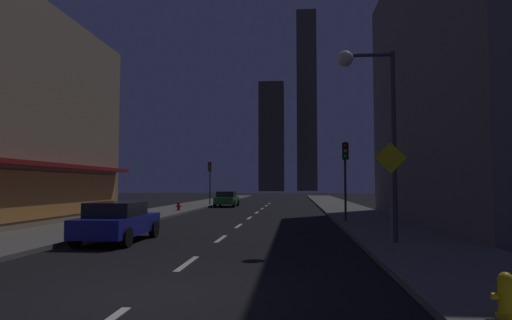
# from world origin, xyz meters

# --- Properties ---
(ground_plane) EXTENTS (78.00, 136.00, 0.10)m
(ground_plane) POSITION_xyz_m (0.00, 32.00, -0.05)
(ground_plane) COLOR black
(sidewalk_right) EXTENTS (4.00, 76.00, 0.15)m
(sidewalk_right) POSITION_xyz_m (7.00, 32.00, 0.07)
(sidewalk_right) COLOR #605E59
(sidewalk_right) RESTS_ON ground
(sidewalk_left) EXTENTS (4.00, 76.00, 0.15)m
(sidewalk_left) POSITION_xyz_m (-7.00, 32.00, 0.07)
(sidewalk_left) COLOR #605E59
(sidewalk_left) RESTS_ON ground
(lane_marking_center) EXTENTS (0.16, 43.80, 0.01)m
(lane_marking_center) POSITION_xyz_m (0.00, 18.80, 0.01)
(lane_marking_center) COLOR silver
(lane_marking_center) RESTS_ON ground
(building_apartment_right) EXTENTS (11.00, 20.00, 15.53)m
(building_apartment_right) POSITION_xyz_m (14.50, 16.00, 7.76)
(building_apartment_right) COLOR slate
(building_apartment_right) RESTS_ON ground
(skyscraper_distant_tall) EXTENTS (8.05, 7.24, 35.40)m
(skyscraper_distant_tall) POSITION_xyz_m (-4.71, 132.26, 17.70)
(skyscraper_distant_tall) COLOR #3D3A2E
(skyscraper_distant_tall) RESTS_ON ground
(skyscraper_distant_mid) EXTENTS (6.72, 5.85, 61.76)m
(skyscraper_distant_mid) POSITION_xyz_m (6.96, 138.98, 30.88)
(skyscraper_distant_mid) COLOR #474435
(skyscraper_distant_mid) RESTS_ON ground
(car_parked_near) EXTENTS (1.98, 4.24, 1.45)m
(car_parked_near) POSITION_xyz_m (-3.60, 7.20, 0.74)
(car_parked_near) COLOR navy
(car_parked_near) RESTS_ON ground
(car_parked_far) EXTENTS (1.98, 4.24, 1.45)m
(car_parked_far) POSITION_xyz_m (-3.60, 32.38, 0.74)
(car_parked_far) COLOR #1E722D
(car_parked_far) RESTS_ON ground
(fire_hydrant_yellow_near) EXTENTS (0.42, 0.30, 0.65)m
(fire_hydrant_yellow_near) POSITION_xyz_m (5.90, -1.38, 0.45)
(fire_hydrant_yellow_near) COLOR yellow
(fire_hydrant_yellow_near) RESTS_ON sidewalk_right
(fire_hydrant_far_left) EXTENTS (0.42, 0.30, 0.65)m
(fire_hydrant_far_left) POSITION_xyz_m (-5.90, 23.84, 0.45)
(fire_hydrant_far_left) COLOR red
(fire_hydrant_far_left) RESTS_ON sidewalk_left
(traffic_light_near_right) EXTENTS (0.32, 0.48, 4.20)m
(traffic_light_near_right) POSITION_xyz_m (5.50, 15.00, 3.19)
(traffic_light_near_right) COLOR #2D2D2D
(traffic_light_near_right) RESTS_ON sidewalk_right
(traffic_light_far_left) EXTENTS (0.32, 0.48, 4.20)m
(traffic_light_far_left) POSITION_xyz_m (-5.50, 33.70, 3.19)
(traffic_light_far_left) COLOR #2D2D2D
(traffic_light_far_left) RESTS_ON sidewalk_left
(street_lamp_right) EXTENTS (1.96, 0.56, 6.58)m
(street_lamp_right) POSITION_xyz_m (5.38, 6.86, 5.07)
(street_lamp_right) COLOR #38383D
(street_lamp_right) RESTS_ON sidewalk_right
(pedestrian_crossing_sign) EXTENTS (0.91, 0.08, 3.15)m
(pedestrian_crossing_sign) POSITION_xyz_m (5.60, 4.65, 2.02)
(pedestrian_crossing_sign) COLOR slate
(pedestrian_crossing_sign) RESTS_ON sidewalk_right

